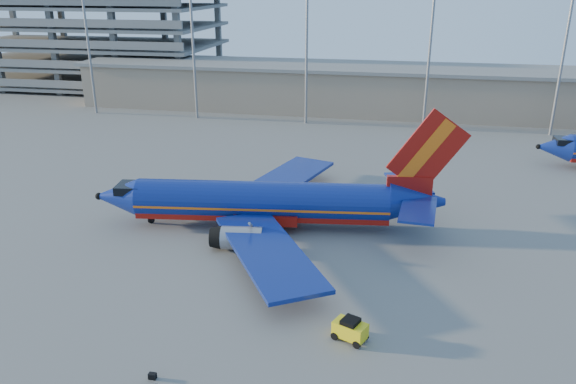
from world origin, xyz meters
name	(u,v)px	position (x,y,z in m)	size (l,w,h in m)	color
ground	(275,235)	(0.00, 0.00, 0.00)	(220.00, 220.00, 0.00)	slate
terminal_building	(396,89)	(10.00, 58.00, 4.32)	(122.00, 16.00, 8.50)	gray
parking_garage	(86,34)	(-62.00, 74.05, 11.73)	(62.00, 32.00, 21.40)	slate
light_mast_row	(368,19)	(5.00, 46.00, 17.55)	(101.60, 1.60, 28.65)	gray
aircraft_main	(271,202)	(-0.89, 1.95, 2.65)	(36.59, 34.99, 12.42)	navy
baggage_tug	(350,329)	(8.86, -15.55, 0.86)	(2.65, 2.18, 1.65)	yellow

